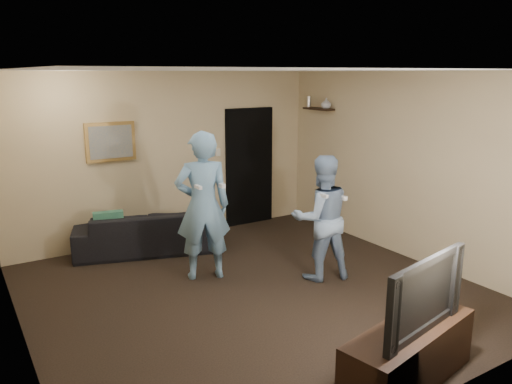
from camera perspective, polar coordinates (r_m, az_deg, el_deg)
ground at (r=6.13m, az=-0.30°, el=-11.34°), size 5.00×5.00×0.00m
ceiling at (r=5.57m, az=-0.34°, el=13.75°), size 5.00×5.00×0.04m
wall_back at (r=7.91m, az=-9.92°, el=4.00°), size 5.00×0.04×2.60m
wall_front at (r=3.90m, az=19.55°, el=-6.40°), size 5.00×0.04×2.60m
wall_left at (r=4.92m, az=-25.96°, el=-2.92°), size 0.04×5.00×2.60m
wall_right at (r=7.31m, az=16.60°, el=2.88°), size 0.04×5.00×2.60m
sofa at (r=7.53m, az=-12.18°, el=-4.35°), size 2.25×1.42×0.61m
throw_pillow at (r=7.32m, az=-16.47°, el=-3.72°), size 0.43×0.21×0.41m
painting_frame at (r=7.55m, az=-16.30°, el=5.53°), size 0.72×0.05×0.57m
painting_canvas at (r=7.52m, az=-16.24°, el=5.51°), size 0.62×0.01×0.47m
doorway at (r=8.57m, az=-0.77°, el=2.90°), size 0.90×0.06×2.00m
light_switch at (r=8.24m, az=-4.37°, el=4.54°), size 0.08×0.02×0.12m
wall_shelf at (r=8.44m, az=7.16°, el=9.41°), size 0.20×0.60×0.03m
shelf_vase at (r=8.29m, az=8.02°, el=10.00°), size 0.20×0.20×0.17m
shelf_figurine at (r=8.64m, az=6.05°, el=10.23°), size 0.06×0.06×0.18m
tv_console at (r=4.61m, az=17.04°, el=-17.39°), size 1.48×0.73×0.51m
television at (r=4.35m, az=17.57°, el=-10.85°), size 1.13×0.36×0.64m
wii_player_left at (r=6.29m, az=-6.09°, el=-1.60°), size 0.80×0.65×1.89m
wii_player_right at (r=6.33m, az=7.46°, el=-2.94°), size 0.91×0.80×1.59m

